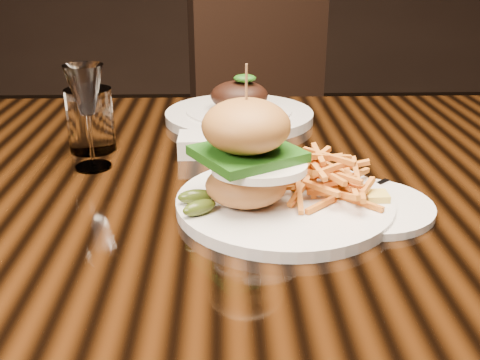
{
  "coord_description": "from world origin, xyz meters",
  "views": [
    {
      "loc": [
        -0.03,
        -0.78,
        1.06
      ],
      "look_at": [
        -0.01,
        -0.18,
        0.81
      ],
      "focal_mm": 42.0,
      "sensor_mm": 36.0,
      "label": 1
    }
  ],
  "objects_px": {
    "burger_plate": "(279,174)",
    "wine_glass": "(86,94)",
    "chair_far": "(277,129)",
    "far_dish": "(239,112)",
    "dining_table": "(244,217)"
  },
  "relations": [
    {
      "from": "chair_far",
      "to": "burger_plate",
      "type": "bearing_deg",
      "value": -119.24
    },
    {
      "from": "wine_glass",
      "to": "chair_far",
      "type": "xyz_separation_m",
      "value": [
        0.37,
        0.86,
        -0.33
      ]
    },
    {
      "from": "burger_plate",
      "to": "far_dish",
      "type": "bearing_deg",
      "value": 76.95
    },
    {
      "from": "dining_table",
      "to": "chair_far",
      "type": "xyz_separation_m",
      "value": [
        0.14,
        0.88,
        -0.13
      ]
    },
    {
      "from": "dining_table",
      "to": "burger_plate",
      "type": "height_order",
      "value": "burger_plate"
    },
    {
      "from": "dining_table",
      "to": "far_dish",
      "type": "relative_size",
      "value": 5.6
    },
    {
      "from": "burger_plate",
      "to": "far_dish",
      "type": "height_order",
      "value": "burger_plate"
    },
    {
      "from": "burger_plate",
      "to": "wine_glass",
      "type": "bearing_deg",
      "value": 131.64
    },
    {
      "from": "burger_plate",
      "to": "far_dish",
      "type": "xyz_separation_m",
      "value": [
        -0.04,
        0.4,
        -0.03
      ]
    },
    {
      "from": "wine_glass",
      "to": "far_dish",
      "type": "bearing_deg",
      "value": 46.86
    },
    {
      "from": "wine_glass",
      "to": "chair_far",
      "type": "distance_m",
      "value": 0.99
    },
    {
      "from": "burger_plate",
      "to": "far_dish",
      "type": "distance_m",
      "value": 0.4
    },
    {
      "from": "dining_table",
      "to": "far_dish",
      "type": "height_order",
      "value": "far_dish"
    },
    {
      "from": "burger_plate",
      "to": "wine_glass",
      "type": "distance_m",
      "value": 0.32
    },
    {
      "from": "wine_glass",
      "to": "far_dish",
      "type": "relative_size",
      "value": 0.55
    }
  ]
}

